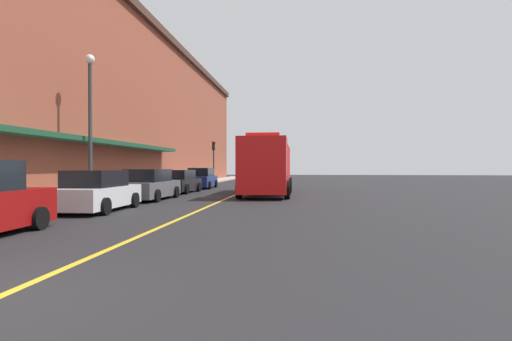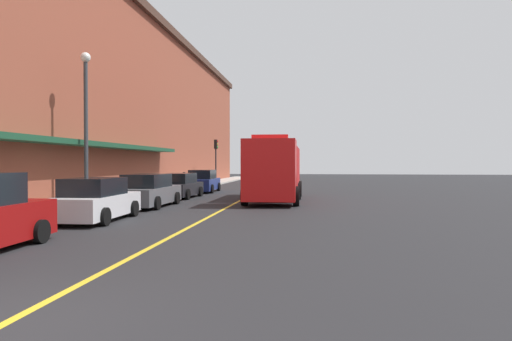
# 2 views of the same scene
# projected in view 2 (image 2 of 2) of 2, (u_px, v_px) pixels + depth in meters

# --- Properties ---
(ground_plane) EXTENTS (112.00, 112.00, 0.00)m
(ground_plane) POSITION_uv_depth(u_px,v_px,m) (253.00, 194.00, 30.68)
(ground_plane) COLOR #232326
(sidewalk_left) EXTENTS (2.40, 70.00, 0.15)m
(sidewalk_left) POSITION_uv_depth(u_px,v_px,m) (166.00, 192.00, 31.46)
(sidewalk_left) COLOR #ADA8A0
(sidewalk_left) RESTS_ON ground
(lane_center_stripe) EXTENTS (0.16, 70.00, 0.01)m
(lane_center_stripe) POSITION_uv_depth(u_px,v_px,m) (253.00, 194.00, 30.68)
(lane_center_stripe) COLOR gold
(lane_center_stripe) RESTS_ON ground
(brick_building_left) EXTENTS (10.62, 64.00, 13.17)m
(brick_building_left) POSITION_uv_depth(u_px,v_px,m) (79.00, 100.00, 31.10)
(brick_building_left) COLOR brown
(brick_building_left) RESTS_ON ground
(parked_car_1) EXTENTS (2.16, 4.50, 1.61)m
(parked_car_1) POSITION_uv_depth(u_px,v_px,m) (96.00, 201.00, 16.53)
(parked_car_1) COLOR silver
(parked_car_1) RESTS_ON ground
(parked_car_2) EXTENTS (2.09, 4.78, 1.62)m
(parked_car_2) POSITION_uv_depth(u_px,v_px,m) (148.00, 191.00, 21.81)
(parked_car_2) COLOR #595B60
(parked_car_2) RESTS_ON ground
(parked_car_3) EXTENTS (2.10, 4.44, 1.53)m
(parked_car_3) POSITION_uv_depth(u_px,v_px,m) (180.00, 186.00, 27.38)
(parked_car_3) COLOR black
(parked_car_3) RESTS_ON ground
(parked_car_4) EXTENTS (2.15, 4.63, 1.65)m
(parked_car_4) POSITION_uv_depth(u_px,v_px,m) (203.00, 182.00, 32.87)
(parked_car_4) COLOR navy
(parked_car_4) RESTS_ON ground
(fire_truck) EXTENTS (2.95, 9.34, 3.57)m
(fire_truck) POSITION_uv_depth(u_px,v_px,m) (275.00, 171.00, 25.50)
(fire_truck) COLOR red
(fire_truck) RESTS_ON ground
(parking_meter_0) EXTENTS (0.14, 0.18, 1.33)m
(parking_meter_0) POSITION_uv_depth(u_px,v_px,m) (184.00, 178.00, 32.94)
(parking_meter_0) COLOR #4C4C51
(parking_meter_0) RESTS_ON sidewalk_left
(parking_meter_1) EXTENTS (0.14, 0.18, 1.33)m
(parking_meter_1) POSITION_uv_depth(u_px,v_px,m) (146.00, 182.00, 25.36)
(parking_meter_1) COLOR #4C4C51
(parking_meter_1) RESTS_ON sidewalk_left
(street_lamp_left) EXTENTS (0.44, 0.44, 6.94)m
(street_lamp_left) POSITION_uv_depth(u_px,v_px,m) (86.00, 113.00, 19.80)
(street_lamp_left) COLOR #33383D
(street_lamp_left) RESTS_ON sidewalk_left
(traffic_light_near) EXTENTS (0.38, 0.36, 4.30)m
(traffic_light_near) POSITION_uv_depth(u_px,v_px,m) (216.00, 153.00, 43.51)
(traffic_light_near) COLOR #232326
(traffic_light_near) RESTS_ON sidewalk_left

